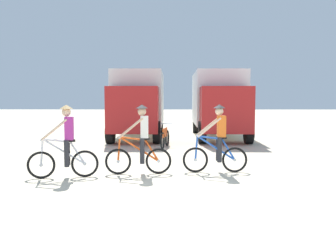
{
  "coord_description": "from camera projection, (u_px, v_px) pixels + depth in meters",
  "views": [
    {
      "loc": [
        -0.24,
        -6.99,
        1.96
      ],
      "look_at": [
        -0.34,
        4.29,
        1.1
      ],
      "focal_mm": 37.83,
      "sensor_mm": 36.0,
      "label": 1
    }
  ],
  "objects": [
    {
      "name": "ground_plane",
      "position": [
        183.0,
        197.0,
        7.11
      ],
      "size": [
        120.0,
        120.0,
        0.0
      ],
      "primitive_type": "plane",
      "color": "beige"
    },
    {
      "name": "box_truck_white_box",
      "position": [
        139.0,
        101.0,
        18.15
      ],
      "size": [
        2.4,
        6.75,
        3.35
      ],
      "color": "white",
      "rests_on": "ground"
    },
    {
      "name": "box_truck_avon_van",
      "position": [
        218.0,
        101.0,
        18.14
      ],
      "size": [
        2.48,
        6.78,
        3.35
      ],
      "color": "white",
      "rests_on": "ground"
    },
    {
      "name": "cyclist_orange_shirt",
      "position": [
        65.0,
        144.0,
        8.75
      ],
      "size": [
        1.71,
        0.55,
        1.82
      ],
      "color": "black",
      "rests_on": "ground"
    },
    {
      "name": "cyclist_cowboy_hat",
      "position": [
        141.0,
        142.0,
        9.18
      ],
      "size": [
        1.73,
        0.52,
        1.82
      ],
      "color": "black",
      "rests_on": "ground"
    },
    {
      "name": "cyclist_near_camera",
      "position": [
        217.0,
        141.0,
        9.4
      ],
      "size": [
        1.73,
        0.52,
        1.82
      ],
      "color": "black",
      "rests_on": "ground"
    },
    {
      "name": "bicycle_spare",
      "position": [
        165.0,
        138.0,
        14.21
      ],
      "size": [
        0.5,
        1.72,
        0.97
      ],
      "color": "black",
      "rests_on": "ground"
    }
  ]
}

